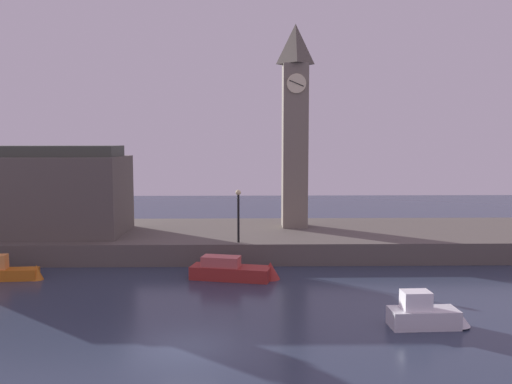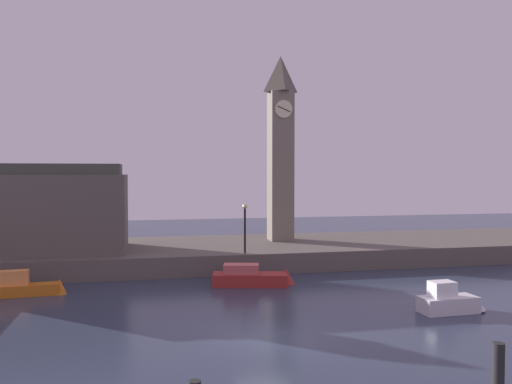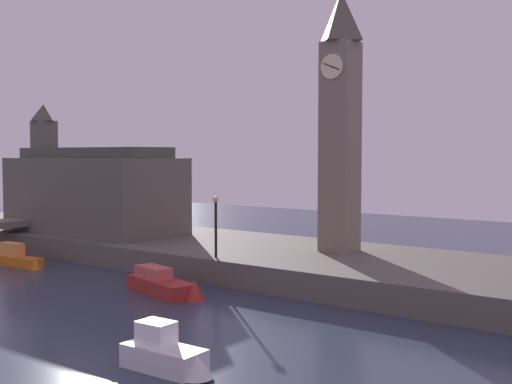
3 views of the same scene
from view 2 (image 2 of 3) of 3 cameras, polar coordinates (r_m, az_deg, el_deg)
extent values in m
plane|color=#2D384C|center=(23.67, 0.98, -16.03)|extent=(120.00, 120.00, 0.00)
cube|color=#5B544C|center=(42.73, -5.12, -6.81)|extent=(70.00, 12.00, 1.50)
cube|color=slate|center=(44.83, 2.74, 2.86)|extent=(1.97, 1.97, 12.91)
cylinder|color=beige|center=(44.15, 3.10, 9.20)|extent=(1.50, 0.12, 1.50)
cube|color=black|center=(44.08, 3.12, 9.21)|extent=(1.13, 0.04, 0.51)
pyramid|color=#554E43|center=(45.64, 2.76, 12.97)|extent=(2.17, 2.17, 3.11)
cube|color=#5B544C|center=(41.49, -24.27, -2.21)|extent=(14.48, 6.74, 5.75)
cube|color=#42473D|center=(41.38, -24.34, 2.32)|extent=(13.75, 4.04, 0.80)
cylinder|color=black|center=(37.62, -1.25, -4.36)|extent=(0.16, 0.16, 3.25)
sphere|color=#F2E099|center=(37.46, -1.25, -1.62)|extent=(0.36, 0.36, 0.36)
cylinder|color=#252525|center=(19.16, 25.34, -17.66)|extent=(0.38, 0.38, 1.91)
cube|color=silver|center=(29.54, 20.60, -11.63)|extent=(3.12, 1.43, 0.84)
cube|color=white|center=(29.16, 20.00, -10.12)|extent=(1.30, 0.97, 0.83)
cone|color=silver|center=(30.36, 23.09, -11.21)|extent=(1.23, 1.23, 0.77)
cube|color=maroon|center=(34.07, -0.68, -9.70)|extent=(5.08, 2.60, 0.80)
cube|color=#CC5651|center=(33.82, -1.66, -8.55)|extent=(2.47, 1.58, 0.63)
cone|color=maroon|center=(34.61, 3.32, -9.45)|extent=(1.68, 1.68, 1.21)
cube|color=orange|center=(34.36, -24.64, -9.90)|extent=(4.45, 1.41, 0.67)
cube|color=#FF9947|center=(34.33, -25.52, -8.61)|extent=(1.91, 0.89, 0.87)
cone|color=orange|center=(33.95, -20.97, -9.93)|extent=(1.04, 1.04, 1.10)
camera|label=1|loc=(7.58, 72.16, 8.93)|focal=37.38mm
camera|label=3|loc=(32.62, 62.51, 1.25)|focal=44.88mm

